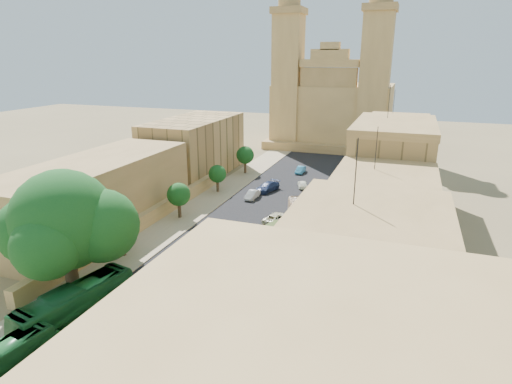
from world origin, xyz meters
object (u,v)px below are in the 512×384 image
Objects in this scene: street_tree_d at (245,155)px; car_blue_a at (196,263)px; red_truck at (225,273)px; olive_pickup at (271,236)px; car_cream at (276,218)px; car_white_a at (252,195)px; bus_cream_east at (303,218)px; bus_green_north at (75,303)px; pedestrian_c at (321,242)px; street_tree_c at (217,174)px; street_tree_b at (179,195)px; car_white_b at (303,184)px; car_blue_b at (300,170)px; street_tree_a at (121,225)px; church at (332,105)px; bus_red_east at (250,300)px; pedestrian_a at (288,274)px; car_dkblue at (267,187)px; ficus_tree at (65,223)px.

street_tree_d reaches higher than car_blue_a.
red_truck is 1.09× the size of olive_pickup.
car_white_a is at bearing -39.59° from car_cream.
street_tree_d is 0.46× the size of bus_cream_east.
pedestrian_c is (16.03, 19.86, -0.67)m from bus_green_north.
street_tree_c is 1.17× the size of car_white_a.
car_white_b is at bearing 56.95° from street_tree_b.
olive_pickup is 31.69m from car_blue_b.
car_white_b is (12.06, 30.54, -2.88)m from street_tree_a.
red_truck reaches higher than car_cream.
car_white_b is at bearing -86.73° from church.
church is 3.51× the size of bus_green_north.
street_tree_a is at bearing -67.89° from pedestrian_c.
bus_cream_east is (-0.21, 18.88, 0.28)m from bus_red_east.
street_tree_a reaches higher than bus_red_east.
car_white_a reaches higher than car_blue_b.
olive_pickup is at bearing 75.01° from car_white_b.
church is at bearing 113.09° from car_blue_a.
street_tree_b is 1.32× the size of car_blue_b.
street_tree_b is 2.65× the size of pedestrian_a.
street_tree_d is at bearing 108.59° from red_truck.
bus_red_east is 5.97m from pedestrian_a.
bus_green_north is at bearing -79.09° from car_dkblue.
car_cream reaches higher than car_white_b.
car_dkblue is at bearing 21.25° from street_tree_c.
car_blue_a is 26.96m from car_dkblue.
ficus_tree is at bearing 31.81° from bus_cream_east.
car_white_b is at bearing -62.79° from bus_red_east.
bus_green_north reaches higher than car_cream.
pedestrian_a is at bearing -11.59° from pedestrian_c.
street_tree_d reaches higher than bus_cream_east.
church is 3.42× the size of bus_cream_east.
street_tree_b reaches higher than car_blue_a.
red_truck reaches higher than pedestrian_c.
car_white_a is at bearing -86.61° from car_dkblue.
car_white_b is (-4.44, 35.97, -0.60)m from bus_red_east.
ficus_tree is 1.11× the size of bus_green_north.
bus_red_east is (6.50, -72.04, -8.32)m from church.
bus_red_east is at bearing -18.20° from street_tree_a.
street_tree_c is 0.82× the size of olive_pickup.
car_blue_a is at bearing 63.80° from car_white_b.
street_tree_a is 11.72m from bus_green_north.
car_white_a is 4.36m from car_dkblue.
bus_red_east is at bearing 9.17° from ficus_tree.
church reaches higher than street_tree_b.
car_blue_b is at bearing 98.16° from olive_pickup.
street_tree_c is 18.21m from car_blue_b.
bus_green_north is at bearing 58.45° from car_white_b.
olive_pickup is 5.60m from pedestrian_c.
ficus_tree is 3.14× the size of car_white_a.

